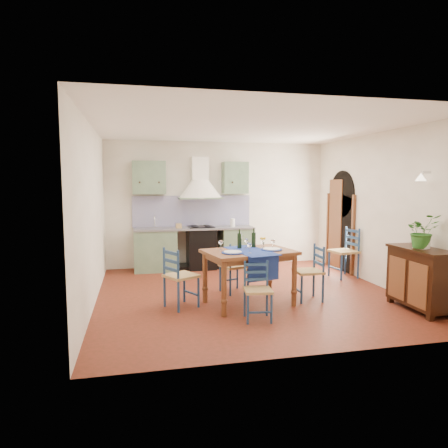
% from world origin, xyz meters
% --- Properties ---
extents(floor, '(5.00, 5.00, 0.00)m').
position_xyz_m(floor, '(0.00, 0.00, 0.00)').
color(floor, '#4C2210').
rests_on(floor, ground).
extents(back_wall, '(5.00, 0.96, 2.80)m').
position_xyz_m(back_wall, '(-0.47, 2.29, 1.05)').
color(back_wall, white).
rests_on(back_wall, ground).
extents(right_wall, '(0.26, 5.00, 2.80)m').
position_xyz_m(right_wall, '(2.50, 0.28, 1.34)').
color(right_wall, white).
rests_on(right_wall, ground).
extents(left_wall, '(0.04, 5.00, 2.80)m').
position_xyz_m(left_wall, '(-2.50, 0.00, 1.40)').
color(left_wall, white).
rests_on(left_wall, ground).
extents(ceiling, '(5.00, 5.00, 0.01)m').
position_xyz_m(ceiling, '(0.00, 0.00, 2.80)').
color(ceiling, white).
rests_on(ceiling, back_wall).
extents(dining_table, '(1.49, 1.17, 1.17)m').
position_xyz_m(dining_table, '(-0.14, -0.56, 0.75)').
color(dining_table, brown).
rests_on(dining_table, ground).
extents(chair_near, '(0.42, 0.42, 0.80)m').
position_xyz_m(chair_near, '(-0.22, -1.25, 0.41)').
color(chair_near, navy).
rests_on(chair_near, ground).
extents(chair_far, '(0.51, 0.51, 0.88)m').
position_xyz_m(chair_far, '(-0.20, 0.13, 0.46)').
color(chair_far, navy).
rests_on(chair_far, ground).
extents(chair_left, '(0.58, 0.58, 0.92)m').
position_xyz_m(chair_left, '(-1.22, -0.49, 0.48)').
color(chair_left, navy).
rests_on(chair_left, ground).
extents(chair_right, '(0.43, 0.43, 0.90)m').
position_xyz_m(chair_right, '(0.88, -0.55, 0.46)').
color(chair_right, navy).
rests_on(chair_right, ground).
extents(chair_spare, '(0.53, 0.53, 1.00)m').
position_xyz_m(chair_spare, '(2.23, 0.75, 0.52)').
color(chair_spare, navy).
rests_on(chair_spare, ground).
extents(sideboard, '(0.50, 1.05, 0.94)m').
position_xyz_m(sideboard, '(2.26, -1.39, 0.51)').
color(sideboard, black).
rests_on(sideboard, ground).
extents(potted_plant, '(0.49, 0.44, 0.51)m').
position_xyz_m(potted_plant, '(2.25, -1.38, 1.19)').
color(potted_plant, '#2C6D25').
rests_on(potted_plant, sideboard).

